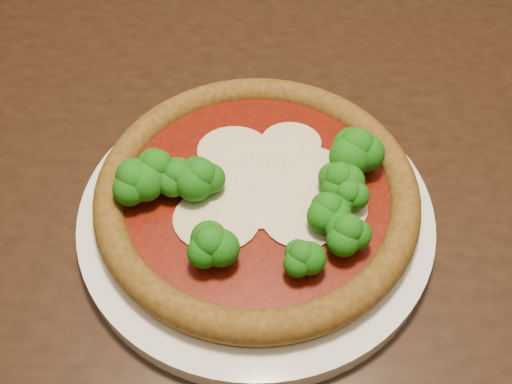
# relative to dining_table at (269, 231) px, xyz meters

# --- Properties ---
(floor) EXTENTS (4.00, 4.00, 0.00)m
(floor) POSITION_rel_dining_table_xyz_m (0.04, 0.25, -0.65)
(floor) COLOR black
(floor) RESTS_ON ground
(dining_table) EXTENTS (1.27, 0.89, 0.75)m
(dining_table) POSITION_rel_dining_table_xyz_m (0.00, 0.00, 0.00)
(dining_table) COLOR black
(dining_table) RESTS_ON floor
(plate) EXTENTS (0.31, 0.31, 0.02)m
(plate) POSITION_rel_dining_table_xyz_m (-0.01, -0.06, 0.11)
(plate) COLOR white
(plate) RESTS_ON dining_table
(pizza) EXTENTS (0.28, 0.28, 0.06)m
(pizza) POSITION_rel_dining_table_xyz_m (-0.01, -0.05, 0.13)
(pizza) COLOR brown
(pizza) RESTS_ON plate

